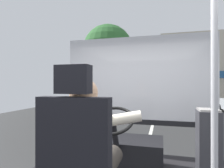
% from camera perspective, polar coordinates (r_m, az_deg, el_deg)
% --- Properties ---
extents(ground, '(18.00, 44.00, 0.06)m').
position_cam_1_polar(ground, '(10.53, 12.73, -9.80)').
color(ground, '#2F2F2F').
extents(bus_driver, '(0.77, 0.64, 0.78)m').
position_cam_1_polar(bus_driver, '(1.49, -7.51, -18.23)').
color(bus_driver, '#332D28').
rests_on(bus_driver, driver_seat).
extents(steering_console, '(1.10, 1.01, 0.87)m').
position_cam_1_polar(steering_console, '(2.74, 2.91, -19.68)').
color(steering_console, black).
rests_on(steering_console, bus_floor).
extents(handrail_pole, '(0.04, 0.04, 1.90)m').
position_cam_1_polar(handrail_pole, '(1.45, 28.53, -7.62)').
color(handrail_pole, '#B7B7BC').
rests_on(handrail_pole, bus_floor).
extents(fare_box, '(0.22, 0.26, 0.88)m').
position_cam_1_polar(fare_box, '(2.36, 27.10, -17.40)').
color(fare_box, '#333338').
rests_on(fare_box, bus_floor).
extents(windshield_panel, '(2.50, 0.08, 1.48)m').
position_cam_1_polar(windshield_panel, '(3.22, 7.62, -1.76)').
color(windshield_panel, silver).
extents(street_tree, '(3.32, 3.32, 5.75)m').
position_cam_1_polar(street_tree, '(12.88, -1.23, 10.29)').
color(street_tree, '#4C3828').
rests_on(street_tree, ground).
extents(shop_building, '(10.86, 4.70, 6.46)m').
position_cam_1_polar(shop_building, '(21.05, 29.50, 3.94)').
color(shop_building, '#BCB29E').
rests_on(shop_building, ground).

